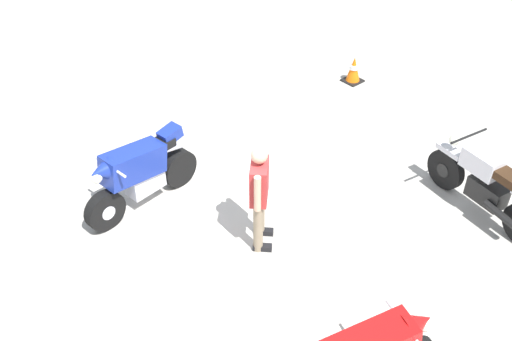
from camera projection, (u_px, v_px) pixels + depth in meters
ground_plane at (211, 242)px, 8.02m from camera, size 40.00×40.00×0.00m
motorcycle_blue_sportbike at (140, 172)px, 8.31m from camera, size 1.96×0.70×1.14m
motorcycle_silver_cruiser at (487, 185)px, 8.20m from camera, size 0.78×2.08×1.09m
person_in_red_shirt at (259, 192)px, 7.50m from camera, size 0.53×0.53×1.58m
traffic_cone at (354, 70)px, 11.52m from camera, size 0.36×0.36×0.53m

